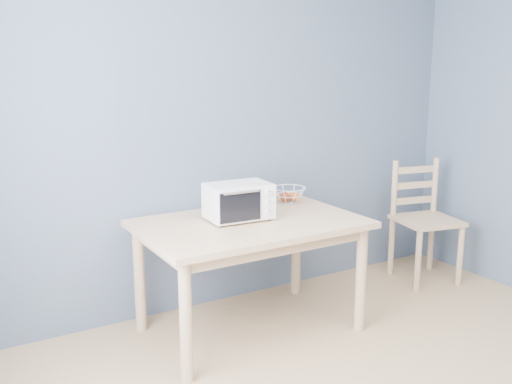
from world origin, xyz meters
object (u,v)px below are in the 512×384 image
toaster_oven (236,201)px  dining_chair (423,222)px  dining_table (250,236)px  fruit_basket (289,195)px

toaster_oven → dining_chair: bearing=5.0°
dining_chair → dining_table: bearing=-163.8°
toaster_oven → fruit_basket: (0.55, 0.23, -0.07)m
toaster_oven → dining_chair: size_ratio=0.43×
fruit_basket → dining_chair: size_ratio=0.29×
dining_table → dining_chair: bearing=3.7°
dining_chair → fruit_basket: bearing=-175.9°
dining_table → dining_chair: 1.70m
toaster_oven → dining_chair: (1.76, 0.05, -0.40)m
dining_table → dining_chair: (1.69, 0.11, -0.17)m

